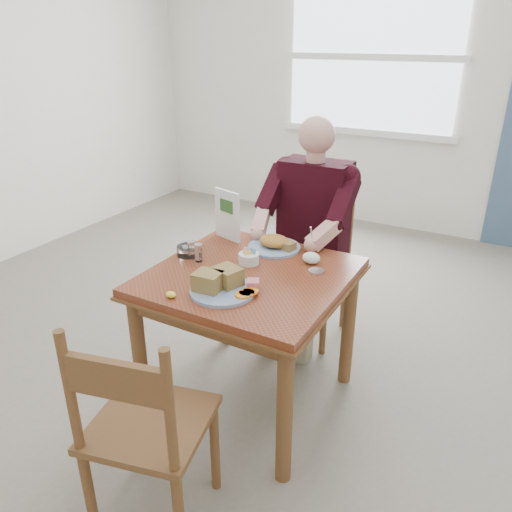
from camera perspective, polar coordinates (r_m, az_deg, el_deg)
The scene contains 16 objects.
floor at distance 2.80m, azimuth -0.67°, elevation -15.82°, with size 6.00×6.00×0.00m, color #726A5C.
wall_back at distance 4.99m, azimuth 17.60°, elevation 18.47°, with size 5.50×5.50×0.00m, color white.
lemon_wedge at distance 2.19m, azimuth -9.70°, elevation -4.38°, with size 0.05×0.04×0.03m, color yellow.
napkin at distance 2.49m, azimuth 6.34°, elevation -0.22°, with size 0.09×0.07×0.06m, color white.
metal_dish at distance 2.41m, azimuth 6.89°, elevation -1.72°, with size 0.08×0.08×0.01m, color silver.
window at distance 5.05m, azimuth 13.10°, elevation 21.27°, with size 1.72×0.04×1.42m.
table at distance 2.44m, azimuth -0.75°, elevation -4.25°, with size 0.92×0.92×0.75m.
chair_far at distance 3.16m, azimuth 6.50°, elevation -0.79°, with size 0.42×0.42×0.95m.
chair_near at distance 1.97m, azimuth -12.63°, elevation -18.76°, with size 0.51×0.51×0.95m.
diner at distance 2.95m, azimuth 6.11°, elevation 4.43°, with size 0.53×0.56×1.39m.
near_plate at distance 2.21m, azimuth -3.94°, elevation -3.21°, with size 0.32×0.31×0.10m.
far_plate at distance 2.64m, azimuth 2.20°, elevation 1.37°, with size 0.35×0.35×0.08m.
caddy at distance 2.47m, azimuth -0.83°, elevation -0.26°, with size 0.11×0.11×0.08m.
shakers at distance 2.53m, azimuth -6.98°, elevation 0.56°, with size 0.10×0.07×0.09m.
creamer at distance 2.59m, azimuth -7.83°, elevation 0.64°, with size 0.12×0.12×0.05m.
menu at distance 2.74m, azimuth -3.28°, elevation 4.72°, with size 0.19×0.07×0.28m.
Camera 1 is at (1.08, -1.86, 1.80)m, focal length 35.00 mm.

